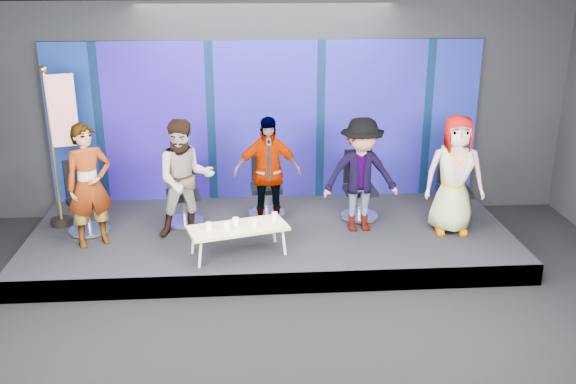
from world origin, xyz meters
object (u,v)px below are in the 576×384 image
chair_a (86,209)px  chair_d (359,196)px  chair_c (266,194)px  mug_a (209,226)px  chair_e (453,197)px  mug_e (275,216)px  panelist_b (185,179)px  flag_stand (61,143)px  coffee_table (238,229)px  mug_b (227,227)px  mug_c (236,222)px  panelist_e (455,175)px  panelist_d (361,175)px  mug_d (254,223)px  panelist_c (267,173)px  chair_b (183,201)px  panelist_a (89,186)px

chair_a → chair_d: 4.08m
chair_a → chair_c: size_ratio=1.02×
mug_a → chair_c: bearing=62.4°
chair_c → chair_e: size_ratio=0.97×
chair_e → mug_e: bearing=-158.1°
panelist_b → flag_stand: flag_stand is taller
chair_d → mug_a: (-2.24, -1.34, 0.11)m
chair_a → coffee_table: 2.41m
chair_c → chair_e: bearing=-10.3°
chair_a → mug_b: chair_a is taller
panelist_b → mug_c: size_ratio=16.31×
chair_d → coffee_table: (-1.86, -1.26, 0.03)m
chair_a → coffee_table: chair_a is taller
flag_stand → panelist_e: bearing=-23.5°
panelist_e → coffee_table: bearing=-163.9°
panelist_e → mug_b: (-3.25, -0.71, -0.42)m
panelist_d → mug_c: bearing=-161.2°
mug_d → mug_e: bearing=40.1°
panelist_e → flag_stand: (-5.65, 0.69, 0.40)m
panelist_c → chair_e: bearing=-0.2°
chair_c → mug_a: chair_c is taller
panelist_c → mug_c: (-0.47, -0.92, -0.39)m
chair_a → chair_c: bearing=-17.0°
panelist_c → chair_e: size_ratio=1.57×
chair_e → mug_b: (-3.42, -1.19, 0.10)m
panelist_e → mug_b: 3.35m
chair_c → panelist_d: size_ratio=0.62×
flag_stand → panelist_d: bearing=-23.4°
chair_a → chair_d: chair_a is taller
panelist_d → coffee_table: size_ratio=1.20×
chair_b → coffee_table: (0.83, -1.22, 0.02)m
panelist_b → chair_e: 4.05m
chair_d → panelist_d: bearing=-102.1°
chair_a → mug_e: chair_a is taller
chair_b → mug_b: chair_b is taller
chair_d → mug_e: size_ratio=10.72×
chair_b → mug_e: size_ratio=10.86×
panelist_c → panelist_a: bearing=-171.2°
chair_a → panelist_b: bearing=-37.4°
chair_d → chair_e: (1.41, -0.19, 0.01)m
chair_a → panelist_c: size_ratio=0.63×
chair_e → mug_a: size_ratio=10.80×
chair_c → panelist_d: bearing=-30.2°
panelist_c → coffee_table: (-0.44, -0.97, -0.47)m
panelist_b → flag_stand: bearing=152.9°
mug_c → flag_stand: size_ratio=0.04×
mug_e → chair_b: bearing=143.6°
mug_b → panelist_e: bearing=12.4°
panelist_c → chair_d: (1.42, 0.28, -0.50)m
chair_d → panelist_e: size_ratio=0.60×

